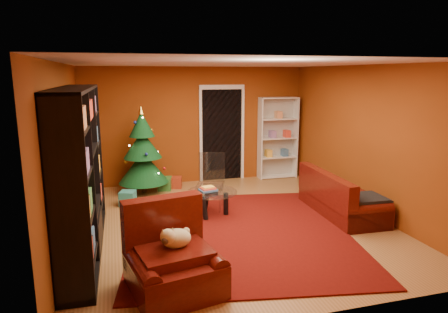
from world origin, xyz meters
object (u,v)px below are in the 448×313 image
object	(u,v)px
rug	(241,232)
white_bookshelf	(278,138)
dog	(176,238)
gift_box_red	(176,182)
armchair	(174,257)
acrylic_chair	(210,186)
sofa	(342,192)
media_unit	(80,172)
gift_box_green	(165,184)
christmas_tree	(143,151)
gift_box_teal	(128,198)
coffee_table	(212,203)

from	to	relation	value
rug	white_bookshelf	bearing A→B (deg)	58.01
white_bookshelf	dog	bearing A→B (deg)	-123.93
white_bookshelf	gift_box_red	bearing A→B (deg)	-172.66
armchair	gift_box_red	bearing A→B (deg)	69.56
acrylic_chair	sofa	bearing A→B (deg)	1.33
media_unit	gift_box_green	distance (m)	3.23
rug	gift_box_red	bearing A→B (deg)	102.00
white_bookshelf	acrylic_chair	world-z (taller)	white_bookshelf
media_unit	rug	bearing A→B (deg)	1.52
armchair	rug	bearing A→B (deg)	37.28
dog	christmas_tree	bearing A→B (deg)	79.58
rug	christmas_tree	size ratio (longest dim) A/B	2.11
gift_box_green	white_bookshelf	distance (m)	2.88
christmas_tree	gift_box_green	bearing A→B (deg)	9.90
gift_box_red	gift_box_green	bearing A→B (deg)	-162.34
acrylic_chair	dog	bearing A→B (deg)	-90.50
gift_box_green	white_bookshelf	bearing A→B (deg)	7.15
media_unit	dog	bearing A→B (deg)	-49.94
media_unit	gift_box_teal	distance (m)	2.21
gift_box_teal	coffee_table	distance (m)	1.72
media_unit	christmas_tree	bearing A→B (deg)	69.85
gift_box_teal	gift_box_green	world-z (taller)	gift_box_green
white_bookshelf	acrylic_chair	xyz separation A→B (m)	(-2.11, -1.89, -0.49)
rug	media_unit	distance (m)	2.57
gift_box_green	sofa	size ratio (longest dim) A/B	0.15
christmas_tree	dog	size ratio (longest dim) A/B	4.56
gift_box_teal	white_bookshelf	xyz separation A→B (m)	(3.54, 1.19, 0.82)
gift_box_teal	gift_box_green	distance (m)	1.17
christmas_tree	armchair	world-z (taller)	christmas_tree
gift_box_green	white_bookshelf	world-z (taller)	white_bookshelf
gift_box_green	gift_box_red	world-z (taller)	gift_box_green
christmas_tree	gift_box_red	size ratio (longest dim) A/B	7.51
gift_box_teal	sofa	bearing A→B (deg)	-22.35
acrylic_chair	media_unit	bearing A→B (deg)	-129.85
rug	gift_box_green	distance (m)	2.82
gift_box_teal	armchair	distance (m)	3.30
rug	coffee_table	distance (m)	0.91
rug	sofa	bearing A→B (deg)	9.83
white_bookshelf	sofa	xyz separation A→B (m)	(0.09, -2.69, -0.56)
media_unit	armchair	world-z (taller)	media_unit
gift_box_green	sofa	bearing A→B (deg)	-39.60
white_bookshelf	christmas_tree	bearing A→B (deg)	-171.15
sofa	dog	bearing A→B (deg)	120.32
rug	sofa	xyz separation A→B (m)	(1.99, 0.34, 0.38)
christmas_tree	coffee_table	xyz separation A→B (m)	(1.03, -1.77, -0.65)
rug	sofa	distance (m)	2.05
dog	gift_box_teal	bearing A→B (deg)	86.31
white_bookshelf	acrylic_chair	distance (m)	2.87
christmas_tree	white_bookshelf	size ratio (longest dim) A/B	0.93
white_bookshelf	gift_box_green	bearing A→B (deg)	-171.53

